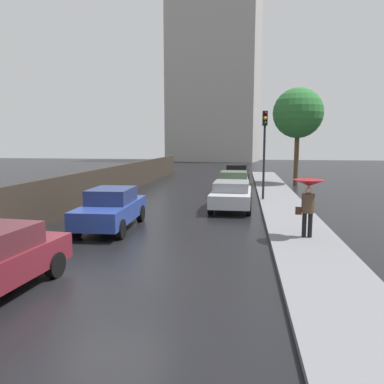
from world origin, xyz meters
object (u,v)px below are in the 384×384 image
car_blue_far_ahead (111,208)px  car_black_behind_camera (237,173)px  pedestrian_with_umbrella_near (308,193)px  street_tree_near (298,113)px  traffic_light (265,139)px  car_silver_far_lane (231,194)px  car_green_mid_road (234,183)px

car_blue_far_ahead → car_black_behind_camera: 16.52m
car_black_behind_camera → pedestrian_with_umbrella_near: (2.53, -16.78, 0.79)m
car_blue_far_ahead → street_tree_near: street_tree_near is taller
car_blue_far_ahead → car_black_behind_camera: (4.28, 15.96, 0.00)m
car_blue_far_ahead → car_black_behind_camera: bearing=-107.0°
car_blue_far_ahead → pedestrian_with_umbrella_near: bearing=171.1°
traffic_light → car_silver_far_lane: bearing=-122.5°
car_black_behind_camera → traffic_light: 9.40m
car_green_mid_road → pedestrian_with_umbrella_near: (2.62, -9.95, 0.80)m
car_blue_far_ahead → pedestrian_with_umbrella_near: pedestrian_with_umbrella_near is taller
car_green_mid_road → street_tree_near: size_ratio=0.56×
pedestrian_with_umbrella_near → traffic_light: size_ratio=0.40×
car_blue_far_ahead → car_silver_far_lane: size_ratio=1.00×
car_silver_far_lane → traffic_light: traffic_light is taller
car_silver_far_lane → pedestrian_with_umbrella_near: 6.01m
car_green_mid_road → pedestrian_with_umbrella_near: 10.32m
pedestrian_with_umbrella_near → traffic_light: (-0.99, 7.88, 1.77)m
traffic_light → car_blue_far_ahead: bearing=-129.6°
car_blue_far_ahead → car_silver_far_lane: 6.19m
car_black_behind_camera → car_blue_far_ahead: bearing=-102.1°
car_green_mid_road → car_blue_far_ahead: size_ratio=0.93×
car_green_mid_road → traffic_light: (1.63, -2.07, 2.57)m
car_black_behind_camera → car_silver_far_lane: 11.43m
traffic_light → street_tree_near: size_ratio=0.66×
car_green_mid_road → car_black_behind_camera: size_ratio=0.95×
car_blue_far_ahead → car_silver_far_lane: car_blue_far_ahead is taller
street_tree_near → pedestrian_with_umbrella_near: bearing=-96.3°
car_green_mid_road → street_tree_near: (4.37, 5.95, 4.46)m
car_blue_far_ahead → traffic_light: size_ratio=0.91×
car_blue_far_ahead → car_black_behind_camera: size_ratio=1.03×
traffic_light → street_tree_near: (2.75, 8.02, 1.89)m
car_green_mid_road → traffic_light: traffic_light is taller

